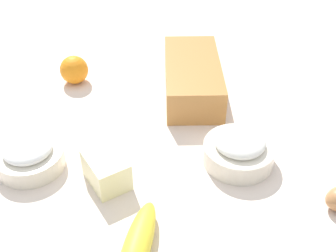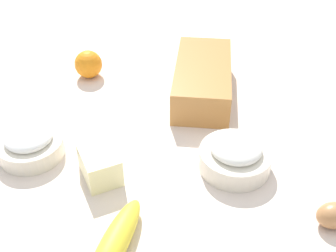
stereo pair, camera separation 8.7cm
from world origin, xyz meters
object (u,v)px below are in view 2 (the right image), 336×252
sugar_bowl (30,144)px  orange_fruit (88,64)px  egg_near_butter (335,215)px  banana (114,244)px  loaf_pan (203,78)px  flour_bowl (235,155)px  butter_block (100,164)px

sugar_bowl → orange_fruit: (-0.30, 0.09, 0.01)m
egg_near_butter → sugar_bowl: bearing=-110.6°
sugar_bowl → egg_near_butter: bearing=69.4°
banana → egg_near_butter: 0.37m
loaf_pan → flour_bowl: bearing=16.1°
flour_bowl → butter_block: flour_bowl is taller
banana → butter_block: butter_block is taller
orange_fruit → egg_near_butter: bearing=42.2°
egg_near_butter → banana: bearing=-84.2°
sugar_bowl → loaf_pan: bearing=119.3°
sugar_bowl → banana: size_ratio=0.69×
egg_near_butter → orange_fruit: bearing=-137.8°
sugar_bowl → flour_bowl: bearing=81.9°
flour_bowl → loaf_pan: bearing=-172.8°
banana → butter_block: (-0.17, -0.04, 0.01)m
loaf_pan → sugar_bowl: size_ratio=2.25×
sugar_bowl → orange_fruit: size_ratio=1.87×
flour_bowl → banana: 0.29m
banana → orange_fruit: bearing=-170.3°
banana → egg_near_butter: bearing=95.8°
loaf_pan → flour_bowl: (0.27, 0.03, -0.01)m
loaf_pan → orange_fruit: loaf_pan is taller
butter_block → flour_bowl: bearing=92.4°
loaf_pan → banana: loaf_pan is taller
flour_bowl → banana: flour_bowl is taller
loaf_pan → butter_block: 0.36m
flour_bowl → sugar_bowl: bearing=-98.1°
flour_bowl → sugar_bowl: flour_bowl is taller
banana → egg_near_butter: (-0.04, 0.37, 0.00)m
flour_bowl → orange_fruit: (-0.36, -0.32, 0.00)m
loaf_pan → flour_bowl: size_ratio=2.11×
sugar_bowl → egg_near_butter: (0.21, 0.55, -0.01)m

